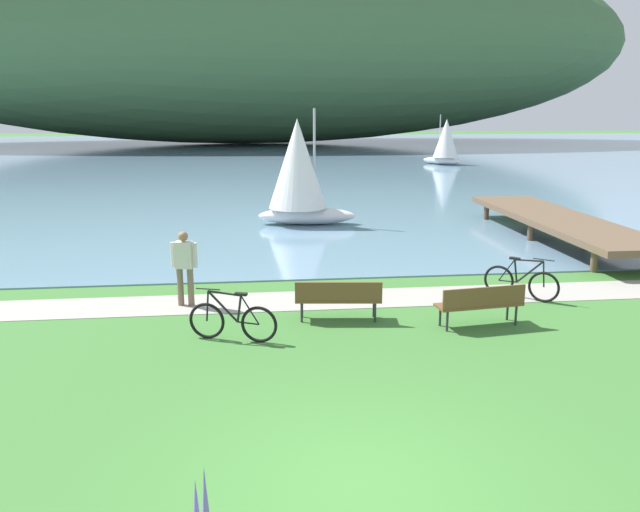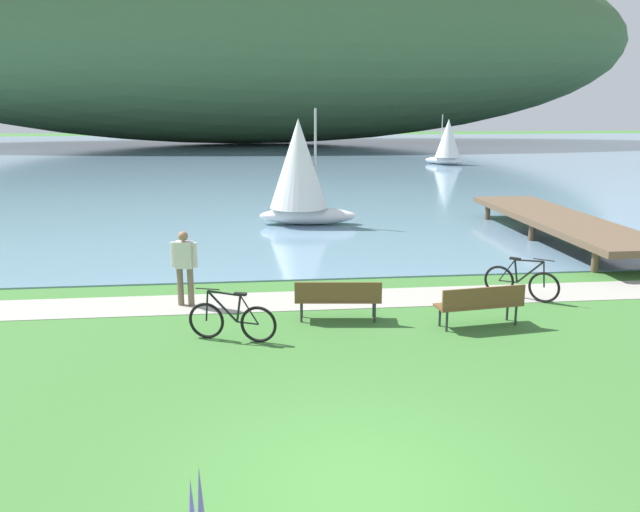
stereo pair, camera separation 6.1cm
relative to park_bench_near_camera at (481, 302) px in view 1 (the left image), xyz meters
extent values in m
plane|color=#3D7533|center=(-3.39, -5.28, -0.52)|extent=(200.00, 200.00, 0.00)
cube|color=#6B8EA8|center=(-3.39, 43.92, -0.50)|extent=(180.00, 80.00, 0.04)
ellipsoid|color=#42663D|center=(-4.57, 63.85, 11.17)|extent=(89.38, 28.00, 23.30)
cube|color=#A39E93|center=(-3.39, 2.19, -0.52)|extent=(60.00, 1.50, 0.01)
cube|color=brown|center=(-0.01, 0.08, -0.07)|extent=(1.85, 0.71, 0.05)
cube|color=brown|center=(0.02, -0.13, 0.15)|extent=(1.79, 0.28, 0.40)
cylinder|color=#2D2D33|center=(-0.79, 0.14, -0.30)|extent=(0.05, 0.05, 0.45)
cylinder|color=#2D2D33|center=(0.73, 0.35, -0.30)|extent=(0.05, 0.05, 0.45)
cylinder|color=#2D2D33|center=(-0.75, -0.19, -0.30)|extent=(0.05, 0.05, 0.45)
cylinder|color=#2D2D33|center=(0.77, 0.01, -0.30)|extent=(0.05, 0.05, 0.45)
cube|color=brown|center=(-2.81, 0.78, -0.07)|extent=(1.84, 0.68, 0.05)
cube|color=brown|center=(-2.83, 0.57, 0.15)|extent=(1.79, 0.24, 0.40)
cylinder|color=#2D2D33|center=(-3.55, 1.03, -0.30)|extent=(0.05, 0.05, 0.45)
cylinder|color=#2D2D33|center=(-2.03, 0.86, -0.30)|extent=(0.05, 0.05, 0.45)
cylinder|color=#2D2D33|center=(-3.59, 0.70, -0.30)|extent=(0.05, 0.05, 0.45)
cylinder|color=#2D2D33|center=(-2.07, 0.52, -0.30)|extent=(0.05, 0.05, 0.45)
torus|color=black|center=(2.04, 1.45, -0.16)|extent=(0.59, 0.51, 0.72)
torus|color=black|center=(1.24, 2.13, -0.16)|extent=(0.59, 0.51, 0.72)
cylinder|color=black|center=(1.78, 1.67, 0.15)|extent=(0.49, 0.43, 0.61)
cylinder|color=black|center=(1.75, 1.69, 0.41)|extent=(0.53, 0.46, 0.09)
cylinder|color=black|center=(1.53, 1.88, 0.12)|extent=(0.12, 0.11, 0.54)
cylinder|color=black|center=(1.40, 1.99, -0.15)|extent=(0.34, 0.30, 0.05)
cylinder|color=black|center=(1.37, 2.02, 0.11)|extent=(0.30, 0.26, 0.56)
cylinder|color=black|center=(2.02, 1.46, 0.14)|extent=(0.09, 0.08, 0.60)
cube|color=black|center=(1.50, 1.90, 0.42)|extent=(0.25, 0.23, 0.05)
cylinder|color=black|center=(2.00, 1.48, 0.48)|extent=(0.38, 0.33, 0.02)
torus|color=black|center=(-5.49, -0.05, -0.16)|extent=(0.70, 0.28, 0.72)
torus|color=black|center=(-4.49, -0.38, -0.16)|extent=(0.70, 0.28, 0.72)
cylinder|color=black|center=(-5.17, -0.15, 0.15)|extent=(0.59, 0.23, 0.61)
cylinder|color=black|center=(-5.13, -0.16, 0.41)|extent=(0.64, 0.25, 0.09)
cylinder|color=black|center=(-4.86, -0.25, 0.12)|extent=(0.13, 0.08, 0.54)
cylinder|color=black|center=(-4.70, -0.31, -0.15)|extent=(0.41, 0.16, 0.05)
cylinder|color=black|center=(-4.66, -0.32, 0.11)|extent=(0.36, 0.14, 0.56)
cylinder|color=black|center=(-5.47, -0.05, 0.14)|extent=(0.09, 0.06, 0.60)
cube|color=black|center=(-4.82, -0.27, 0.42)|extent=(0.26, 0.17, 0.05)
cylinder|color=black|center=(-5.44, -0.06, 0.48)|extent=(0.46, 0.17, 0.02)
cylinder|color=#72604C|center=(-6.20, 2.14, -0.08)|extent=(0.14, 0.14, 0.88)
cylinder|color=#72604C|center=(-5.96, 2.09, -0.08)|extent=(0.14, 0.14, 0.88)
cube|color=silver|center=(-6.08, 2.12, 0.66)|extent=(0.42, 0.30, 0.60)
sphere|color=#9E7051|center=(-6.08, 2.12, 1.08)|extent=(0.22, 0.22, 0.22)
cylinder|color=silver|center=(-6.33, 2.18, 0.66)|extent=(0.09, 0.09, 0.56)
cylinder|color=silver|center=(-5.83, 2.06, 0.66)|extent=(0.09, 0.09, 0.56)
ellipsoid|color=white|center=(9.97, 35.16, -0.21)|extent=(2.79, 2.87, 0.55)
cylinder|color=#B2B2B2|center=(9.81, 35.34, 1.63)|extent=(0.08, 0.08, 3.13)
cone|color=white|center=(10.18, 34.95, 1.47)|extent=(2.62, 2.62, 2.81)
ellipsoid|color=white|center=(-2.43, 11.66, -0.16)|extent=(3.72, 1.39, 0.64)
cylinder|color=#B2B2B2|center=(-2.15, 11.63, 1.97)|extent=(0.09, 0.09, 3.63)
cone|color=white|center=(-2.77, 11.70, 1.79)|extent=(2.36, 2.36, 3.27)
cube|color=brown|center=(5.61, 7.92, 0.18)|extent=(2.40, 10.00, 0.20)
cylinder|color=brown|center=(4.65, 3.92, -0.22)|extent=(0.20, 0.20, 0.60)
cylinder|color=brown|center=(4.65, 7.92, -0.22)|extent=(0.20, 0.20, 0.60)
cylinder|color=brown|center=(6.57, 7.92, -0.22)|extent=(0.20, 0.20, 0.60)
cylinder|color=brown|center=(4.65, 11.92, -0.22)|extent=(0.20, 0.20, 0.60)
cylinder|color=brown|center=(6.57, 11.92, -0.22)|extent=(0.20, 0.20, 0.60)
camera|label=1|loc=(-4.67, -11.98, 3.91)|focal=36.02mm
camera|label=2|loc=(-4.61, -11.98, 3.91)|focal=36.02mm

